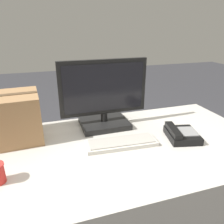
# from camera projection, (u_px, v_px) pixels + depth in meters

# --- Properties ---
(office_desk) EXTENTS (1.80, 0.90, 0.71)m
(office_desk) POSITION_uv_depth(u_px,v_px,m) (113.00, 195.00, 1.37)
(office_desk) COLOR beige
(office_desk) RESTS_ON ground_plane
(monitor) EXTENTS (0.57, 0.25, 0.44)m
(monitor) POSITION_uv_depth(u_px,v_px,m) (104.00, 99.00, 1.41)
(monitor) COLOR black
(monitor) RESTS_ON office_desk
(keyboard) EXTENTS (0.41, 0.17, 0.03)m
(keyboard) POSITION_uv_depth(u_px,v_px,m) (121.00, 143.00, 1.24)
(keyboard) COLOR beige
(keyboard) RESTS_ON office_desk
(desk_phone) EXTENTS (0.21, 0.24, 0.07)m
(desk_phone) POSITION_uv_depth(u_px,v_px,m) (181.00, 134.00, 1.31)
(desk_phone) COLOR black
(desk_phone) RESTS_ON office_desk
(cardboard_box) EXTENTS (0.33, 0.31, 0.28)m
(cardboard_box) POSITION_uv_depth(u_px,v_px,m) (12.00, 118.00, 1.26)
(cardboard_box) COLOR #9E754C
(cardboard_box) RESTS_ON office_desk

